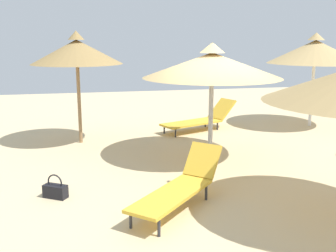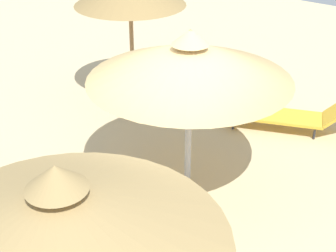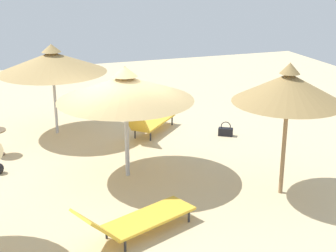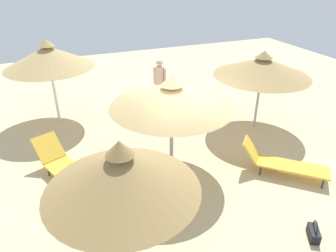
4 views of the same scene
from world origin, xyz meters
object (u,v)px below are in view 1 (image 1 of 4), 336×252
at_px(lounge_chair_edge, 180,186).
at_px(parasol_umbrella_back, 212,65).
at_px(lounge_chair_near_right, 201,119).
at_px(parasol_umbrella_front, 315,52).
at_px(handbag, 55,190).
at_px(parasol_umbrella_near_left, 77,52).

bearing_deg(lounge_chair_edge, parasol_umbrella_back, 62.37).
relative_size(lounge_chair_edge, lounge_chair_near_right, 0.80).
relative_size(parasol_umbrella_front, handbag, 6.42).
bearing_deg(lounge_chair_edge, lounge_chair_near_right, 69.99).
xyz_separation_m(parasol_umbrella_near_left, handbag, (-0.42, -3.59, -2.15)).
distance_m(parasol_umbrella_near_left, parasol_umbrella_back, 3.42).
relative_size(parasol_umbrella_near_left, lounge_chair_near_right, 1.16).
bearing_deg(handbag, parasol_umbrella_back, 27.45).
height_order(lounge_chair_near_right, handbag, lounge_chair_near_right).
height_order(parasol_umbrella_front, parasol_umbrella_near_left, parasol_umbrella_near_left).
distance_m(parasol_umbrella_near_left, lounge_chair_near_right, 3.96).
height_order(parasol_umbrella_near_left, lounge_chair_near_right, parasol_umbrella_near_left).
height_order(lounge_chair_edge, lounge_chair_near_right, same).
bearing_deg(parasol_umbrella_near_left, parasol_umbrella_front, 4.93).
height_order(parasol_umbrella_back, handbag, parasol_umbrella_back).
bearing_deg(lounge_chair_edge, parasol_umbrella_near_left, 109.21).
height_order(parasol_umbrella_front, handbag, parasol_umbrella_front).
height_order(parasol_umbrella_back, lounge_chair_near_right, parasol_umbrella_back).
xyz_separation_m(parasol_umbrella_front, lounge_chair_near_right, (-3.42, 0.11, -1.88)).
bearing_deg(parasol_umbrella_front, parasol_umbrella_near_left, -175.07).
relative_size(parasol_umbrella_front, lounge_chair_edge, 1.44).
xyz_separation_m(parasol_umbrella_front, lounge_chair_edge, (-5.27, -4.97, -1.86)).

